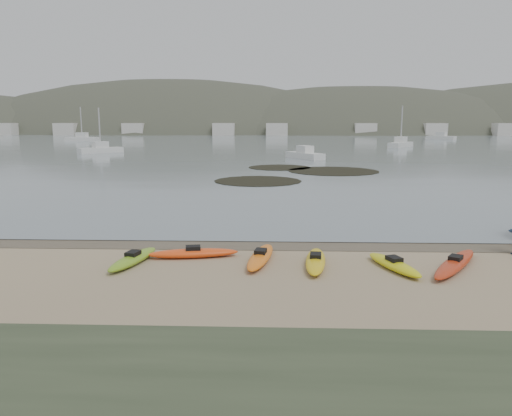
{
  "coord_description": "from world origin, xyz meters",
  "views": [
    {
      "loc": [
        0.76,
        -20.88,
        5.22
      ],
      "look_at": [
        0.0,
        0.0,
        1.5
      ],
      "focal_mm": 35.0,
      "sensor_mm": 36.0,
      "label": 1
    }
  ],
  "objects": [
    {
      "name": "ground",
      "position": [
        0.0,
        0.0,
        0.0
      ],
      "size": [
        600.0,
        600.0,
        0.0
      ],
      "primitive_type": "plane",
      "color": "tan",
      "rests_on": "ground"
    },
    {
      "name": "wet_sand",
      "position": [
        0.0,
        -0.3,
        0.0
      ],
      "size": [
        60.0,
        60.0,
        0.0
      ],
      "primitive_type": "plane",
      "color": "brown",
      "rests_on": "ground"
    },
    {
      "name": "water",
      "position": [
        0.0,
        300.0,
        0.01
      ],
      "size": [
        1200.0,
        1200.0,
        0.0
      ],
      "primitive_type": "plane",
      "color": "slate",
      "rests_on": "ground"
    },
    {
      "name": "kayaks",
      "position": [
        1.36,
        -3.23,
        0.17
      ],
      "size": [
        23.71,
        4.69,
        0.34
      ],
      "color": "yellow",
      "rests_on": "ground"
    },
    {
      "name": "kelp_mats",
      "position": [
        3.23,
        28.25,
        0.03
      ],
      "size": [
        15.73,
        19.29,
        0.04
      ],
      "color": "black",
      "rests_on": "water"
    },
    {
      "name": "moored_boats",
      "position": [
        -0.62,
        81.98,
        0.52
      ],
      "size": [
        98.07,
        73.67,
        1.12
      ],
      "color": "silver",
      "rests_on": "ground"
    },
    {
      "name": "far_hills",
      "position": [
        39.38,
        193.97,
        -15.93
      ],
      "size": [
        550.0,
        135.0,
        80.0
      ],
      "color": "#384235",
      "rests_on": "ground"
    },
    {
      "name": "far_town",
      "position": [
        6.0,
        145.0,
        2.0
      ],
      "size": [
        199.0,
        5.0,
        4.0
      ],
      "color": "beige",
      "rests_on": "ground"
    }
  ]
}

